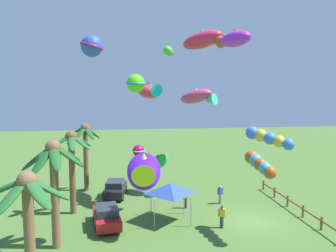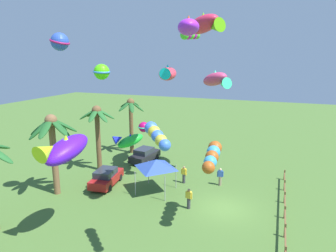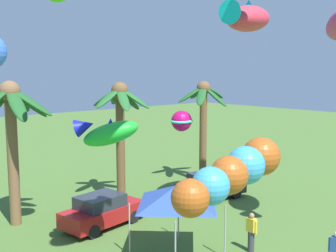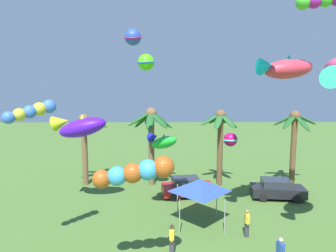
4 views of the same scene
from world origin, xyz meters
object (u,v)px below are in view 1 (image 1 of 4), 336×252
parked_car_1 (115,188)px  kite_ball_8 (136,83)px  palm_tree_3 (72,153)px  kite_tube_9 (259,163)px  festival_tent (170,188)px  kite_tube_1 (267,138)px  kite_fish_3 (205,40)px  kite_fish_6 (149,91)px  kite_fish_10 (157,162)px  palm_tree_2 (85,142)px  palm_tree_0 (28,208)px  spectator_1 (185,198)px  kite_fish_4 (198,97)px  parked_car_0 (107,216)px  kite_tube_5 (169,51)px  kite_fish_2 (144,170)px  kite_ball_7 (139,151)px  kite_fish_11 (234,39)px  spectator_0 (222,217)px  kite_ball_0 (92,46)px  spectator_2 (220,194)px

parked_car_1 → kite_ball_8: (-9.77, -1.48, 9.31)m
palm_tree_3 → kite_tube_9: size_ratio=1.90×
festival_tent → kite_tube_1: (-8.31, -3.63, 4.85)m
kite_fish_3 → kite_fish_6: (2.71, 4.19, -3.99)m
kite_fish_6 → kite_tube_9: size_ratio=1.15×
kite_fish_6 → kite_fish_10: size_ratio=1.71×
kite_tube_1 → kite_fish_10: (6.02, 4.87, -2.35)m
palm_tree_3 → kite_fish_10: size_ratio=2.81×
palm_tree_2 → parked_car_1: bearing=-129.8°
palm_tree_0 → spectator_1: (11.50, -9.25, -3.72)m
kite_fish_10 → kite_fish_4: bearing=-28.9°
parked_car_0 → kite_tube_5: (6.83, -5.43, 12.32)m
parked_car_0 → kite_fish_4: 13.35m
kite_fish_3 → palm_tree_3: bearing=90.1°
kite_fish_6 → kite_fish_2: bearing=173.8°
kite_ball_7 → kite_tube_9: size_ratio=0.38×
kite_tube_5 → palm_tree_3: bearing=115.1°
parked_car_1 → palm_tree_0: bearing=167.1°
palm_tree_0 → kite_fish_3: bearing=-42.8°
kite_fish_6 → kite_ball_8: (-8.69, 1.57, 0.48)m
parked_car_0 → kite_fish_10: bearing=-119.2°
spectator_1 → kite_tube_9: kite_tube_9 is taller
kite_fish_11 → kite_tube_5: bearing=16.1°
palm_tree_2 → kite_ball_8: size_ratio=3.89×
kite_fish_4 → kite_fish_11: size_ratio=1.16×
parked_car_1 → kite_ball_8: kite_ball_8 is taller
spectator_1 → kite_tube_1: 12.77m
palm_tree_3 → kite_fish_3: (0.01, -10.48, 8.80)m
palm_tree_2 → kite_tube_9: palm_tree_2 is taller
palm_tree_3 → spectator_0: (-4.39, -10.73, -3.96)m
kite_ball_0 → kite_tube_5: 12.42m
kite_fish_3 → kite_ball_7: size_ratio=3.08×
kite_fish_6 → kite_ball_8: size_ratio=2.37×
parked_car_1 → spectator_2: spectator_2 is taller
parked_car_1 → kite_ball_0: size_ratio=2.78×
kite_fish_2 → kite_fish_11: kite_fish_11 is taller
kite_fish_10 → kite_fish_11: (-0.78, -4.81, 7.87)m
parked_car_0 → kite_tube_9: 11.20m
parked_car_1 → festival_tent: bearing=-147.4°
kite_fish_3 → kite_fish_10: (-4.90, 4.40, -8.60)m
parked_car_0 → kite_tube_5: size_ratio=1.40×
palm_tree_0 → kite_fish_6: size_ratio=1.55×
palm_tree_2 → kite_ball_8: bearing=-160.6°
palm_tree_2 → kite_fish_3: (-6.10, -10.02, 8.88)m
kite_tube_5 → kite_ball_8: size_ratio=1.75×
palm_tree_3 → kite_ball_8: (-5.97, -4.72, 5.29)m
kite_fish_3 → kite_tube_5: size_ratio=1.36×
kite_fish_3 → kite_fish_10: 10.83m
kite_tube_9 → kite_fish_11: size_ratio=1.11×
kite_ball_0 → kite_ball_8: kite_ball_0 is taller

